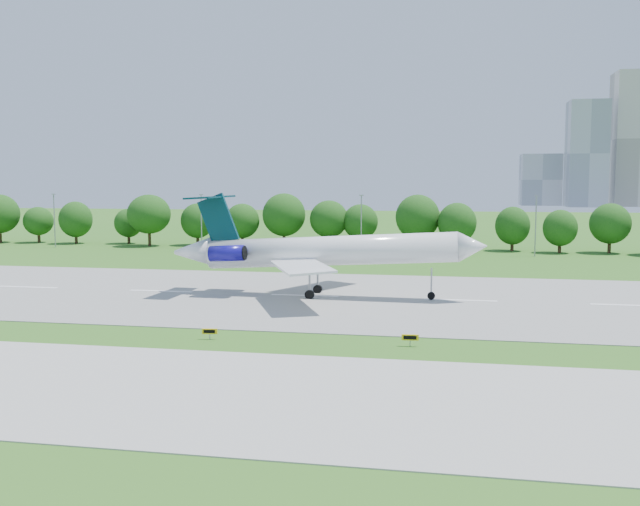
% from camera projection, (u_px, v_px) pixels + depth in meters
% --- Properties ---
extents(ground, '(600.00, 600.00, 0.00)m').
position_uv_depth(ground, '(463.00, 346.00, 64.99)').
color(ground, '#28631A').
rests_on(ground, ground).
extents(runway, '(400.00, 45.00, 0.08)m').
position_uv_depth(runway, '(461.00, 301.00, 89.43)').
color(runway, gray).
rests_on(runway, ground).
extents(taxiway, '(400.00, 23.00, 0.08)m').
position_uv_depth(taxiway, '(465.00, 406.00, 47.39)').
color(taxiway, '#ADADA8').
rests_on(taxiway, ground).
extents(tree_line, '(288.40, 8.40, 10.40)m').
position_uv_depth(tree_line, '(459.00, 222.00, 154.32)').
color(tree_line, '#382314').
rests_on(tree_line, ground).
extents(light_poles, '(175.90, 0.25, 12.19)m').
position_uv_depth(light_poles, '(447.00, 224.00, 144.99)').
color(light_poles, gray).
rests_on(light_poles, ground).
extents(skyline, '(127.00, 52.00, 80.00)m').
position_uv_depth(skyline, '(628.00, 155.00, 425.35)').
color(skyline, '#B2B2B7').
rests_on(skyline, ground).
extents(airliner, '(41.52, 30.26, 13.45)m').
position_uv_depth(airliner, '(315.00, 250.00, 92.34)').
color(airliner, white).
rests_on(airliner, ground).
extents(taxi_sign_left, '(1.47, 0.39, 1.03)m').
position_uv_depth(taxi_sign_left, '(210.00, 331.00, 67.54)').
color(taxi_sign_left, gray).
rests_on(taxi_sign_left, ground).
extents(taxi_sign_centre, '(1.57, 0.29, 1.10)m').
position_uv_depth(taxi_sign_centre, '(410.00, 338.00, 64.65)').
color(taxi_sign_centre, gray).
rests_on(taxi_sign_centre, ground).
extents(service_vehicle_a, '(4.42, 2.83, 1.38)m').
position_uv_depth(service_vehicle_a, '(261.00, 250.00, 149.15)').
color(service_vehicle_a, silver).
rests_on(service_vehicle_a, ground).
extents(service_vehicle_b, '(3.78, 1.57, 1.28)m').
position_uv_depth(service_vehicle_b, '(398.00, 253.00, 142.29)').
color(service_vehicle_b, silver).
rests_on(service_vehicle_b, ground).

